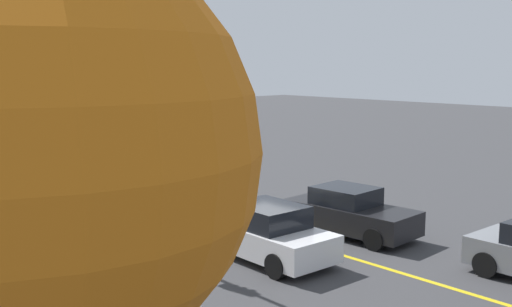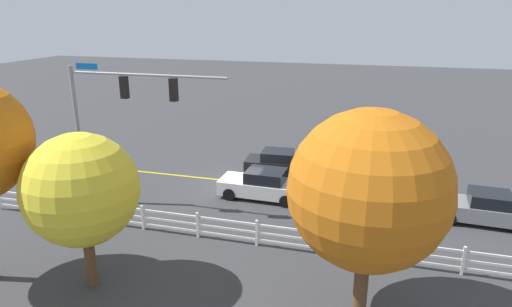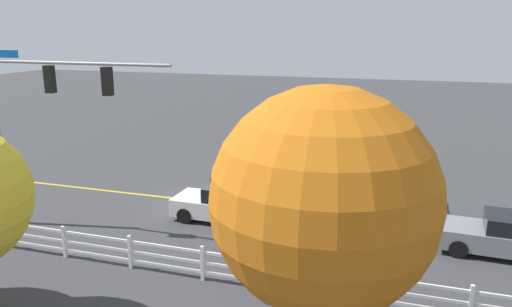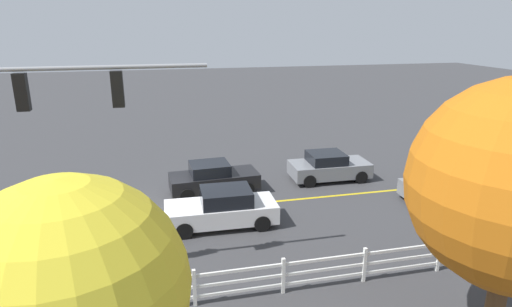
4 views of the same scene
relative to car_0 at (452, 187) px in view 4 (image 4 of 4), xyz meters
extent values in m
plane|color=#38383A|center=(12.37, -1.75, -0.69)|extent=(120.00, 120.00, 0.00)
cube|color=gold|center=(8.37, -1.75, -0.69)|extent=(28.00, 0.16, 0.01)
cylinder|color=gray|center=(15.01, 2.94, 5.84)|extent=(7.67, 0.12, 0.12)
cube|color=black|center=(16.11, 2.94, 5.24)|extent=(0.32, 0.28, 1.00)
sphere|color=red|center=(16.11, 2.79, 5.56)|extent=(0.17, 0.17, 0.17)
sphere|color=orange|center=(16.11, 2.79, 5.24)|extent=(0.17, 0.17, 0.17)
sphere|color=#148C19|center=(16.11, 2.79, 4.92)|extent=(0.17, 0.17, 0.17)
cube|color=black|center=(13.68, 2.94, 5.24)|extent=(0.32, 0.28, 1.00)
sphere|color=red|center=(13.68, 2.79, 5.56)|extent=(0.17, 0.17, 0.17)
sphere|color=orange|center=(13.68, 2.79, 5.24)|extent=(0.17, 0.17, 0.17)
sphere|color=#148C19|center=(13.68, 2.79, 4.92)|extent=(0.17, 0.17, 0.17)
cube|color=slate|center=(0.05, 0.00, -0.12)|extent=(4.38, 1.97, 0.70)
cube|color=black|center=(-0.17, 0.01, 0.51)|extent=(1.83, 1.66, 0.56)
cylinder|color=black|center=(1.55, 0.73, -0.37)|extent=(0.65, 0.25, 0.64)
cylinder|color=black|center=(1.46, -0.89, -0.37)|extent=(0.65, 0.25, 0.64)
cylinder|color=black|center=(-1.37, 0.88, -0.37)|extent=(0.65, 0.25, 0.64)
cylinder|color=black|center=(-1.46, -0.74, -0.37)|extent=(0.65, 0.25, 0.64)
cube|color=silver|center=(10.46, 0.02, -0.12)|extent=(4.38, 1.85, 0.71)
cube|color=black|center=(10.24, 0.03, 0.53)|extent=(1.97, 1.62, 0.58)
cylinder|color=black|center=(11.95, 0.81, -0.37)|extent=(0.64, 0.23, 0.64)
cylinder|color=black|center=(11.92, -0.82, -0.37)|extent=(0.64, 0.23, 0.64)
cylinder|color=black|center=(9.00, 0.87, -0.37)|extent=(0.64, 0.23, 0.64)
cylinder|color=black|center=(8.96, -0.76, -0.37)|extent=(0.64, 0.23, 0.64)
cube|color=slate|center=(4.26, -3.89, -0.12)|extent=(4.01, 1.90, 0.70)
cube|color=black|center=(4.46, -3.89, 0.49)|extent=(1.80, 1.67, 0.51)
cylinder|color=black|center=(2.89, -4.72, -0.37)|extent=(0.64, 0.23, 0.64)
cylinder|color=black|center=(2.92, -3.01, -0.37)|extent=(0.64, 0.23, 0.64)
cylinder|color=black|center=(5.60, -4.76, -0.37)|extent=(0.64, 0.23, 0.64)
cylinder|color=black|center=(5.63, -3.06, -0.37)|extent=(0.64, 0.23, 0.64)
cube|color=black|center=(10.23, -3.47, -0.11)|extent=(4.20, 1.95, 0.72)
cube|color=black|center=(10.44, -3.46, 0.52)|extent=(1.85, 1.64, 0.53)
cylinder|color=black|center=(8.89, -4.35, -0.37)|extent=(0.65, 0.26, 0.64)
cylinder|color=black|center=(8.79, -2.76, -0.37)|extent=(0.65, 0.26, 0.64)
cylinder|color=black|center=(11.67, -4.18, -0.37)|extent=(0.65, 0.26, 0.64)
cylinder|color=black|center=(11.58, -2.60, -0.37)|extent=(0.65, 0.26, 0.64)
cube|color=white|center=(1.57, 4.88, -0.12)|extent=(0.10, 0.10, 1.15)
cube|color=white|center=(4.17, 4.88, -0.12)|extent=(0.10, 0.10, 1.15)
cube|color=white|center=(6.77, 4.88, -0.12)|extent=(0.10, 0.10, 1.15)
cube|color=white|center=(9.37, 4.88, -0.12)|extent=(0.10, 0.10, 1.15)
cube|color=white|center=(11.97, 4.88, -0.12)|extent=(0.10, 0.10, 1.15)
cube|color=white|center=(14.57, 4.88, -0.12)|extent=(0.10, 0.10, 1.15)
cube|color=white|center=(9.37, 4.88, 0.26)|extent=(26.00, 0.06, 0.09)
cube|color=white|center=(9.37, 4.88, -0.09)|extent=(26.00, 0.06, 0.09)
cube|color=white|center=(9.37, 4.88, -0.41)|extent=(26.00, 0.06, 0.09)
cylinder|color=brown|center=(5.06, 8.18, 0.55)|extent=(0.44, 0.44, 2.49)
sphere|color=yellow|center=(14.18, 9.08, 2.94)|extent=(3.80, 3.80, 3.80)
camera|label=1|loc=(-1.23, 10.71, 4.52)|focal=42.40mm
camera|label=2|loc=(4.96, 20.57, 8.54)|focal=31.25mm
camera|label=3|loc=(3.49, 17.68, 7.03)|focal=34.25mm
camera|label=4|loc=(12.68, 15.42, 7.00)|focal=30.15mm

